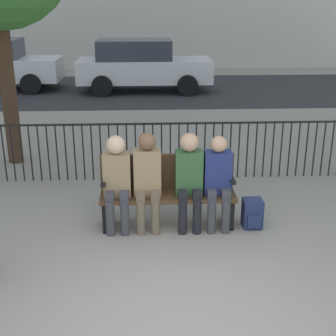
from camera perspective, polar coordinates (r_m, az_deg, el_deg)
name	(u,v)px	position (r m, az deg, el deg)	size (l,w,h in m)	color
park_bench	(168,188)	(6.02, -0.04, -2.49)	(1.72, 0.45, 0.92)	#4C331E
seated_person_0	(117,178)	(5.83, -6.25, -1.19)	(0.34, 0.39, 1.23)	#3D3D42
seated_person_1	(147,176)	(5.82, -2.52, -1.03)	(0.34, 0.39, 1.27)	brown
seated_person_2	(189,176)	(5.84, 2.59, -0.95)	(0.34, 0.39, 1.25)	black
seated_person_3	(218,178)	(5.90, 6.10, -1.20)	(0.34, 0.39, 1.21)	#3D3D42
backpack	(252,214)	(6.14, 10.24, -5.50)	(0.25, 0.27, 0.38)	navy
fence_railing	(162,146)	(7.55, -0.76, 2.70)	(9.01, 0.03, 0.95)	black
street_surface	(154,90)	(15.58, -1.77, 9.52)	(24.00, 6.00, 0.01)	#2B2B2D
parked_car_0	(142,65)	(15.22, -3.21, 12.46)	(4.20, 1.94, 1.62)	silver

